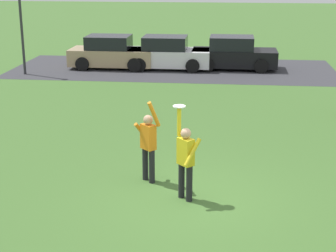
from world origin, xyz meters
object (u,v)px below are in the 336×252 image
(parked_car_tan, at_px, (111,53))
(person_defender, at_px, (148,142))
(frisbee_disc, at_px, (179,106))
(parked_car_white, at_px, (167,54))
(lamppost_by_lot, at_px, (21,18))
(person_catcher, at_px, (186,158))
(parked_car_black, at_px, (234,54))

(parked_car_tan, bearing_deg, person_defender, -74.10)
(frisbee_disc, xyz_separation_m, parked_car_white, (-1.88, 14.93, -1.37))
(person_defender, xyz_separation_m, parked_car_tan, (-3.86, 14.08, -0.25))
(lamppost_by_lot, bearing_deg, frisbee_disc, -56.98)
(person_catcher, height_order, person_defender, person_catcher)
(lamppost_by_lot, bearing_deg, parked_car_black, 13.62)
(frisbee_disc, bearing_deg, parked_car_white, 97.16)
(parked_car_white, bearing_deg, parked_car_tan, -177.88)
(person_catcher, xyz_separation_m, parked_car_black, (1.19, 15.39, -0.25))
(person_defender, bearing_deg, parked_car_black, 126.03)
(person_catcher, distance_m, parked_car_black, 15.43)
(parked_car_tan, relative_size, lamppost_by_lot, 0.97)
(person_catcher, bearing_deg, frisbee_disc, 0.00)
(person_defender, height_order, parked_car_tan, person_defender)
(parked_car_white, xyz_separation_m, parked_car_black, (3.23, 0.29, 0.00))
(person_defender, height_order, frisbee_disc, frisbee_disc)
(parked_car_tan, xyz_separation_m, parked_car_black, (6.00, 0.37, 0.00))
(parked_car_white, height_order, parked_car_black, same)
(parked_car_tan, xyz_separation_m, lamppost_by_lot, (-3.71, -1.99, 1.86))
(parked_car_tan, relative_size, parked_car_white, 1.00)
(person_defender, height_order, parked_car_white, person_defender)
(person_defender, xyz_separation_m, parked_car_black, (2.14, 14.45, -0.25))
(parked_car_white, bearing_deg, person_catcher, -81.75)
(person_defender, bearing_deg, lamppost_by_lot, 166.52)
(person_defender, bearing_deg, parked_car_tan, 149.79)
(parked_car_black, bearing_deg, lamppost_by_lot, -165.81)
(parked_car_tan, distance_m, parked_car_white, 2.78)
(person_defender, distance_m, parked_car_tan, 14.60)
(person_defender, relative_size, parked_car_white, 0.50)
(person_catcher, bearing_deg, lamppost_by_lot, -12.34)
(frisbee_disc, bearing_deg, person_catcher, -44.47)
(frisbee_disc, bearing_deg, parked_car_tan, 107.38)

